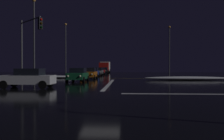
% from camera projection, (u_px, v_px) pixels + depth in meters
% --- Properties ---
extents(ground, '(120.00, 120.00, 0.10)m').
position_uv_depth(ground, '(100.00, 94.00, 15.29)').
color(ground, black).
extents(stop_line_north, '(0.35, 15.05, 0.01)m').
position_uv_depth(stop_line_north, '(109.00, 84.00, 24.04)').
color(stop_line_north, white).
rests_on(stop_line_north, ground).
extents(centre_line_ns, '(22.00, 0.15, 0.01)m').
position_uv_depth(centre_line_ns, '(115.00, 78.00, 35.62)').
color(centre_line_ns, yellow).
rests_on(centre_line_ns, ground).
extents(snow_bank_left_curb, '(9.16, 1.50, 0.40)m').
position_uv_depth(snow_bank_left_curb, '(51.00, 77.00, 36.01)').
color(snow_bank_left_curb, white).
rests_on(snow_bank_left_curb, ground).
extents(snow_bank_right_curb, '(11.07, 1.50, 0.46)m').
position_uv_depth(snow_bank_right_curb, '(187.00, 78.00, 30.73)').
color(snow_bank_right_curb, white).
rests_on(snow_bank_right_curb, ground).
extents(sedan_green, '(2.02, 4.33, 1.57)m').
position_uv_depth(sedan_green, '(78.00, 75.00, 27.26)').
color(sedan_green, '#14512D').
rests_on(sedan_green, ground).
extents(sedan_orange, '(2.02, 4.33, 1.57)m').
position_uv_depth(sedan_orange, '(89.00, 73.00, 33.57)').
color(sedan_orange, '#C66014').
rests_on(sedan_orange, ground).
extents(sedan_blue, '(2.02, 4.33, 1.57)m').
position_uv_depth(sedan_blue, '(93.00, 72.00, 39.75)').
color(sedan_blue, navy).
rests_on(sedan_blue, ground).
extents(sedan_gray, '(2.02, 4.33, 1.57)m').
position_uv_depth(sedan_gray, '(98.00, 71.00, 46.37)').
color(sedan_gray, slate).
rests_on(sedan_gray, ground).
extents(sedan_red, '(2.02, 4.33, 1.57)m').
position_uv_depth(sedan_red, '(100.00, 71.00, 52.26)').
color(sedan_red, maroon).
rests_on(sedan_red, ground).
extents(sedan_black, '(2.02, 4.33, 1.57)m').
position_uv_depth(sedan_black, '(104.00, 70.00, 57.93)').
color(sedan_black, black).
rests_on(sedan_black, ground).
extents(box_truck, '(2.68, 8.28, 3.08)m').
position_uv_depth(box_truck, '(105.00, 67.00, 65.79)').
color(box_truck, red).
rests_on(box_truck, ground).
extents(sedan_white_crossing, '(4.33, 2.02, 1.57)m').
position_uv_depth(sedan_white_crossing, '(28.00, 78.00, 19.38)').
color(sedan_white_crossing, silver).
rests_on(sedan_white_crossing, ground).
extents(traffic_signal_nw, '(3.41, 3.41, 6.53)m').
position_uv_depth(traffic_signal_nw, '(29.00, 38.00, 23.52)').
color(traffic_signal_nw, '#4C4C51').
rests_on(traffic_signal_nw, ground).
extents(streetlamp_left_near, '(0.44, 0.44, 10.27)m').
position_uv_depth(streetlamp_left_near, '(34.00, 34.00, 30.10)').
color(streetlamp_left_near, '#424247').
rests_on(streetlamp_left_near, ground).
extents(streetlamp_right_far, '(0.44, 0.44, 9.38)m').
position_uv_depth(streetlamp_right_far, '(169.00, 47.00, 44.99)').
color(streetlamp_right_far, '#424247').
rests_on(streetlamp_right_far, ground).
extents(streetlamp_left_far, '(0.44, 0.44, 10.08)m').
position_uv_depth(streetlamp_left_far, '(66.00, 46.00, 46.07)').
color(streetlamp_left_far, '#424247').
rests_on(streetlamp_left_far, ground).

